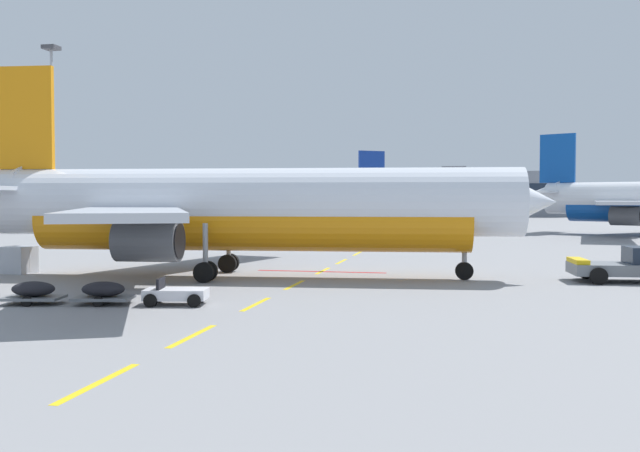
{
  "coord_description": "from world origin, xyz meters",
  "views": [
    {
      "loc": [
        26.88,
        -21.0,
        4.54
      ],
      "look_at": [
        18.38,
        19.78,
        2.89
      ],
      "focal_mm": 40.42,
      "sensor_mm": 36.0,
      "label": 1
    }
  ],
  "objects": [
    {
      "name": "airliner_far_center",
      "position": [
        -11.61,
        108.1,
        3.13
      ],
      "size": [
        27.42,
        26.84,
        9.66
      ],
      "color": "silver",
      "rests_on": "ground"
    },
    {
      "name": "apron_light_mast_near",
      "position": [
        -25.1,
        61.84,
        14.84
      ],
      "size": [
        1.8,
        1.8,
        23.73
      ],
      "color": "slate",
      "rests_on": "ground"
    },
    {
      "name": "baggage_train",
      "position": [
        10.24,
        6.57,
        0.53
      ],
      "size": [
        11.67,
        3.57,
        1.14
      ],
      "color": "silver",
      "rests_on": "ground"
    },
    {
      "name": "apron_paint_markings",
      "position": [
        18.0,
        38.4,
        0.0
      ],
      "size": [
        8.0,
        97.12,
        0.01
      ],
      "color": "yellow",
      "rests_on": "ground"
    },
    {
      "name": "airliner_foreground",
      "position": [
        14.18,
        18.14,
        3.95
      ],
      "size": [
        34.82,
        34.49,
        12.2
      ],
      "color": "silver",
      "rests_on": "ground"
    },
    {
      "name": "terminal_satellite",
      "position": [
        11.51,
        162.21,
        5.37
      ],
      "size": [
        76.71,
        20.94,
        12.3
      ],
      "color": "gray",
      "rests_on": "ground"
    },
    {
      "name": "pushback_tug",
      "position": [
        35.51,
        20.1,
        0.9
      ],
      "size": [
        6.21,
        3.58,
        2.08
      ],
      "color": "slate",
      "rests_on": "ground"
    },
    {
      "name": "ground",
      "position": [
        40.0,
        40.0,
        0.0
      ],
      "size": [
        400.0,
        400.0,
        0.0
      ],
      "primitive_type": "plane",
      "color": "gray"
    },
    {
      "name": "airliner_far_right",
      "position": [
        4.3,
        69.07,
        3.52
      ],
      "size": [
        27.87,
        25.8,
        10.87
      ],
      "color": "silver",
      "rests_on": "ground"
    },
    {
      "name": "uld_cargo_container",
      "position": [
        0.38,
        17.47,
        0.8
      ],
      "size": [
        1.73,
        1.69,
        1.6
      ],
      "color": "#B7BCC6",
      "rests_on": "ground"
    }
  ]
}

